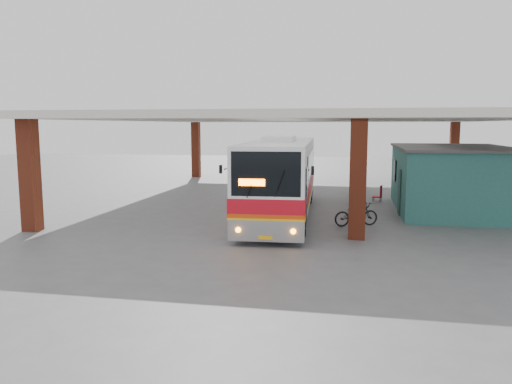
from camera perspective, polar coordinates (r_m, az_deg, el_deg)
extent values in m
plane|color=#515154|center=(21.81, 3.42, -3.24)|extent=(90.00, 90.00, 0.00)
cube|color=#953820|center=(18.34, 11.56, 1.42)|extent=(0.60, 0.60, 4.35)
cube|color=#953820|center=(24.31, 11.44, 2.92)|extent=(0.60, 0.60, 4.35)
cube|color=#953820|center=(30.29, 11.37, 3.83)|extent=(0.60, 0.60, 4.35)
cube|color=#953820|center=(21.26, -24.44, 1.73)|extent=(0.60, 0.60, 4.35)
cube|color=#953820|center=(40.21, -6.87, 4.83)|extent=(0.60, 0.60, 4.35)
cube|color=#953820|center=(38.95, 21.68, 4.26)|extent=(0.60, 0.60, 4.35)
cube|color=silver|center=(27.83, 6.31, 8.40)|extent=(21.00, 23.00, 0.30)
cube|color=#286365|center=(25.80, 21.43, 1.30)|extent=(5.00, 8.00, 3.00)
cube|color=#4D4D4D|center=(25.69, 21.60, 4.74)|extent=(5.20, 8.20, 0.12)
cube|color=#153A33|center=(24.03, 16.10, 0.02)|extent=(0.08, 0.95, 2.10)
cube|color=black|center=(26.92, 15.60, 2.44)|extent=(0.08, 1.20, 1.00)
cube|color=black|center=(26.92, 15.54, 2.44)|extent=(0.04, 1.30, 1.10)
cube|color=white|center=(22.73, 2.96, 2.21)|extent=(3.25, 12.54, 2.90)
cube|color=white|center=(21.60, 2.75, 6.06)|extent=(1.41, 3.17, 0.26)
cube|color=gray|center=(17.01, 1.17, -4.39)|extent=(2.63, 0.55, 0.72)
cube|color=red|center=(22.79, 2.95, 0.79)|extent=(3.29, 12.54, 0.52)
cube|color=#DE430C|center=(22.83, 2.94, -0.02)|extent=(3.29, 12.54, 0.13)
cube|color=yellow|center=(22.84, 2.94, -0.32)|extent=(3.29, 12.54, 0.10)
cube|color=black|center=(16.57, 1.13, 2.07)|extent=(2.34, 0.23, 1.50)
cube|color=black|center=(23.65, -0.02, 3.69)|extent=(0.55, 9.30, 0.93)
cube|color=black|center=(23.43, 6.32, 3.61)|extent=(0.55, 9.30, 0.93)
cube|color=#FF5905|center=(16.60, -0.49, 1.11)|extent=(0.88, 0.10, 0.23)
sphere|color=orange|center=(16.92, -2.05, -4.34)|extent=(0.19, 0.19, 0.19)
sphere|color=orange|center=(16.71, 4.27, -4.52)|extent=(0.19, 0.19, 0.19)
cube|color=yellow|center=(16.83, 1.08, -5.23)|extent=(0.47, 0.06, 0.12)
cylinder|color=black|center=(18.80, -1.61, -3.39)|extent=(0.39, 1.05, 1.03)
cylinder|color=black|center=(18.57, 5.20, -3.55)|extent=(0.39, 1.05, 1.03)
cylinder|color=black|center=(26.58, 1.22, -0.13)|extent=(0.39, 1.05, 1.03)
cylinder|color=black|center=(26.42, 6.02, -0.22)|extent=(0.39, 1.05, 1.03)
cylinder|color=black|center=(27.91, 1.54, 0.24)|extent=(0.39, 1.05, 1.03)
cylinder|color=black|center=(27.75, 6.11, 0.16)|extent=(0.39, 1.05, 1.03)
imported|color=black|center=(20.86, 11.37, -2.50)|extent=(1.98, 1.38, 0.99)
imported|color=red|center=(19.53, 11.62, -1.94)|extent=(0.78, 0.66, 1.83)
cube|color=#B41321|center=(27.83, 13.67, -0.54)|extent=(0.55, 0.55, 0.07)
cube|color=#B41321|center=(27.77, 14.09, 0.05)|extent=(0.15, 0.47, 0.66)
cylinder|color=black|center=(27.70, 13.21, -0.87)|extent=(0.03, 0.03, 0.22)
cylinder|color=black|center=(27.64, 13.98, -0.91)|extent=(0.03, 0.03, 0.22)
cylinder|color=black|center=(28.07, 13.34, -0.76)|extent=(0.03, 0.03, 0.22)
cylinder|color=black|center=(28.01, 14.10, -0.80)|extent=(0.03, 0.03, 0.22)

